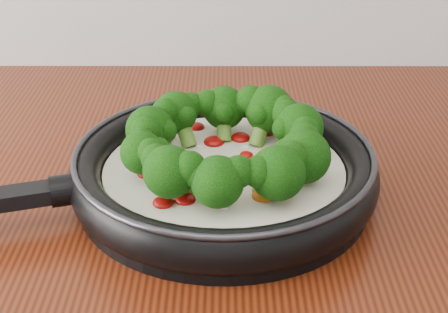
{
  "coord_description": "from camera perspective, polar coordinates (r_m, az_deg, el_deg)",
  "views": [
    {
      "loc": [
        -0.03,
        0.41,
        1.3
      ],
      "look_at": [
        -0.03,
        1.07,
        0.95
      ],
      "focal_mm": 53.16,
      "sensor_mm": 36.0,
      "label": 1
    }
  ],
  "objects": [
    {
      "name": "skillet",
      "position": [
        0.74,
        -0.09,
        -0.76
      ],
      "size": [
        0.57,
        0.43,
        0.1
      ],
      "color": "black",
      "rests_on": "counter"
    }
  ]
}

